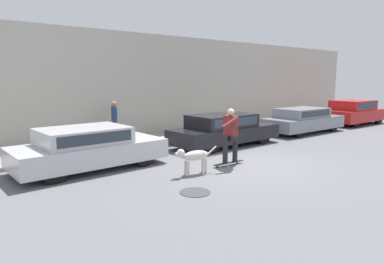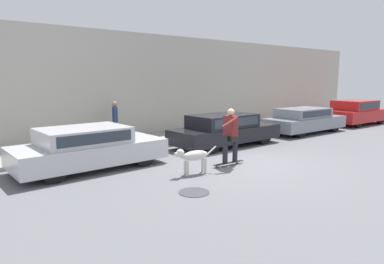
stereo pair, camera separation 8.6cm
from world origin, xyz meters
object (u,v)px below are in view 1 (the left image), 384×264
(parked_car_0, at_px, (88,148))
(dog, at_px, (194,156))
(skateboarder, at_px, (230,133))
(parked_car_1, at_px, (224,130))
(parked_car_3, at_px, (353,112))
(parked_car_2, at_px, (303,120))
(pedestrian_with_bag, at_px, (114,119))

(parked_car_0, xyz_separation_m, dog, (1.93, -2.32, -0.10))
(skateboarder, bearing_deg, parked_car_1, -127.58)
(parked_car_3, bearing_deg, skateboarder, -167.84)
(parked_car_0, distance_m, skateboarder, 4.06)
(parked_car_0, distance_m, parked_car_2, 10.43)
(parked_car_0, xyz_separation_m, skateboarder, (3.38, -2.23, 0.36))
(parked_car_2, bearing_deg, skateboarder, -161.35)
(parked_car_3, xyz_separation_m, skateboarder, (-11.91, -2.23, 0.28))
(parked_car_0, height_order, pedestrian_with_bag, pedestrian_with_bag)
(parked_car_0, relative_size, dog, 3.28)
(parked_car_2, bearing_deg, dog, -163.58)
(parked_car_0, distance_m, parked_car_1, 5.30)
(parked_car_0, bearing_deg, skateboarder, -35.22)
(parked_car_1, relative_size, parked_car_2, 1.03)
(parked_car_1, height_order, skateboarder, skateboarder)
(skateboarder, bearing_deg, pedestrian_with_bag, -73.22)
(parked_car_0, bearing_deg, dog, -52.05)
(parked_car_0, relative_size, pedestrian_with_bag, 2.69)
(dog, bearing_deg, parked_car_0, -43.14)
(parked_car_1, distance_m, dog, 4.10)
(parked_car_1, bearing_deg, parked_car_0, 179.19)
(parked_car_0, distance_m, dog, 3.02)
(parked_car_1, xyz_separation_m, skateboarder, (-1.93, -2.23, 0.34))
(parked_car_1, height_order, pedestrian_with_bag, pedestrian_with_bag)
(parked_car_0, relative_size, parked_car_1, 0.94)
(parked_car_2, xyz_separation_m, pedestrian_with_bag, (-8.26, 2.79, 0.40))
(dog, xyz_separation_m, pedestrian_with_bag, (0.24, 5.11, 0.49))
(dog, height_order, skateboarder, skateboarder)
(parked_car_1, height_order, parked_car_2, parked_car_1)
(parked_car_2, xyz_separation_m, skateboarder, (-7.06, -2.23, 0.36))
(parked_car_2, relative_size, skateboarder, 1.85)
(dog, bearing_deg, parked_car_3, -163.04)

